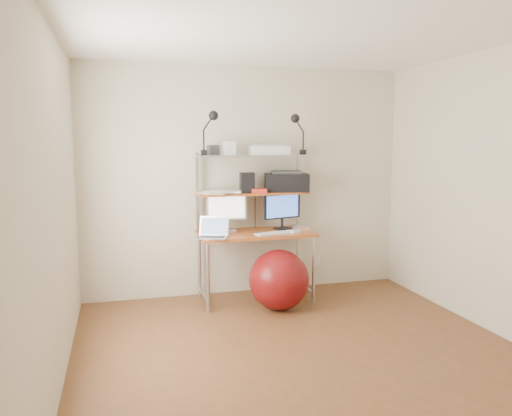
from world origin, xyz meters
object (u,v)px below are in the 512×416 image
Objects in this scene: exercise_ball at (279,280)px; printer at (286,182)px; laptop at (213,233)px; monitor_black at (282,208)px; monitor_silver at (226,208)px.

printer is at bearing 63.88° from exercise_ball.
exercise_ball is (0.63, -0.18, -0.48)m from laptop.
laptop is (-0.82, -0.28, -0.18)m from monitor_black.
printer is 1.10m from exercise_ball.
monitor_silver reaches higher than exercise_ball.
monitor_silver is 0.62m from monitor_black.
laptop is at bearing -176.60° from monitor_black.
monitor_black is at bearing 1.41° from monitor_silver.
exercise_ball is (-0.18, -0.46, -0.66)m from monitor_black.
monitor_silver is 0.78× the size of exercise_ball.
printer reaches higher than exercise_ball.
monitor_silver is at bearing -165.75° from printer.
laptop is (-0.20, -0.30, -0.21)m from monitor_silver.
printer is (0.67, 0.01, 0.26)m from monitor_silver.
exercise_ball is (-0.24, -0.49, -0.95)m from printer.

